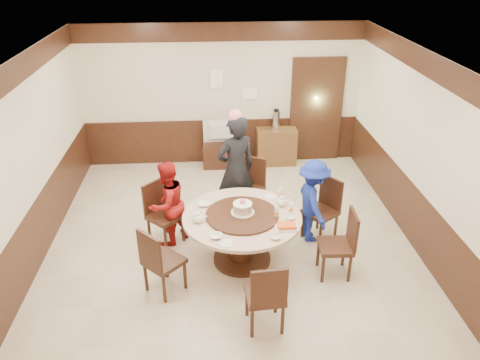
{
  "coord_description": "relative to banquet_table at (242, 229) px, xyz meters",
  "views": [
    {
      "loc": [
        -0.29,
        -5.97,
        4.13
      ],
      "look_at": [
        0.14,
        -0.08,
        1.1
      ],
      "focal_mm": 35.0,
      "sensor_mm": 36.0,
      "label": 1
    }
  ],
  "objects": [
    {
      "name": "saucer_near",
      "position": [
        -0.25,
        -0.65,
        0.22
      ],
      "size": [
        0.18,
        0.18,
        0.01
      ],
      "primitive_type": "cylinder",
      "color": "white",
      "rests_on": "banquet_table"
    },
    {
      "name": "chair_1",
      "position": [
        0.22,
        1.29,
        -0.23
      ],
      "size": [
        0.6,
        0.6,
        0.97
      ],
      "rotation": [
        0.0,
        0.0,
        2.63
      ],
      "color": "#331A10",
      "rests_on": "ground"
    },
    {
      "name": "shrimp_platter",
      "position": [
        0.56,
        -0.36,
        0.24
      ],
      "size": [
        0.3,
        0.2,
        0.06
      ],
      "color": "white",
      "rests_on": "banquet_table"
    },
    {
      "name": "teapot_left",
      "position": [
        -0.6,
        -0.12,
        0.28
      ],
      "size": [
        0.17,
        0.15,
        0.13
      ],
      "primitive_type": "ellipsoid",
      "color": "white",
      "rests_on": "banquet_table"
    },
    {
      "name": "chair_0",
      "position": [
        1.25,
        0.51,
        -0.23
      ],
      "size": [
        0.62,
        0.62,
        0.97
      ],
      "rotation": [
        0.0,
        0.0,
        2.2
      ],
      "color": "#331A10",
      "rests_on": "ground"
    },
    {
      "name": "teapot_right",
      "position": [
        0.58,
        0.23,
        0.28
      ],
      "size": [
        0.17,
        0.15,
        0.13
      ],
      "primitive_type": "ellipsoid",
      "color": "white",
      "rests_on": "banquet_table"
    },
    {
      "name": "birthday_cake",
      "position": [
        0.01,
        0.04,
        0.32
      ],
      "size": [
        0.33,
        0.33,
        0.22
      ],
      "color": "white",
      "rests_on": "banquet_table"
    },
    {
      "name": "bowl_0",
      "position": [
        -0.52,
        0.32,
        0.24
      ],
      "size": [
        0.17,
        0.17,
        0.04
      ],
      "primitive_type": "imported",
      "color": "white",
      "rests_on": "banquet_table"
    },
    {
      "name": "bowl_3",
      "position": [
        0.65,
        -0.14,
        0.24
      ],
      "size": [
        0.13,
        0.13,
        0.04
      ],
      "primitive_type": "imported",
      "color": "white",
      "rests_on": "banquet_table"
    },
    {
      "name": "room",
      "position": [
        -0.13,
        0.5,
        0.55
      ],
      "size": [
        6.0,
        6.04,
        2.84
      ],
      "color": "beige",
      "rests_on": "ground"
    },
    {
      "name": "bowl_1",
      "position": [
        0.38,
        -0.59,
        0.24
      ],
      "size": [
        0.13,
        0.13,
        0.04
      ],
      "primitive_type": "imported",
      "color": "white",
      "rests_on": "banquet_table"
    },
    {
      "name": "notice_left",
      "position": [
        -0.24,
        3.44,
        1.22
      ],
      "size": [
        0.25,
        0.0,
        0.35
      ],
      "primitive_type": "cube",
      "color": "white",
      "rests_on": "room"
    },
    {
      "name": "side_cabinet",
      "position": [
        0.95,
        3.26,
        -0.16
      ],
      "size": [
        0.8,
        0.4,
        0.75
      ],
      "primitive_type": "cube",
      "color": "brown",
      "rests_on": "ground"
    },
    {
      "name": "chair_4",
      "position": [
        0.17,
        -1.31,
        -0.23
      ],
      "size": [
        0.47,
        0.48,
        0.97
      ],
      "rotation": [
        0.0,
        0.0,
        6.36
      ],
      "color": "#331A10",
      "rests_on": "ground"
    },
    {
      "name": "bowl_2",
      "position": [
        -0.37,
        -0.5,
        0.24
      ],
      "size": [
        0.17,
        0.17,
        0.04
      ],
      "primitive_type": "imported",
      "color": "white",
      "rests_on": "banquet_table"
    },
    {
      "name": "person_red",
      "position": [
        -1.07,
        0.56,
        0.13
      ],
      "size": [
        0.81,
        0.81,
        1.33
      ],
      "primitive_type": "imported",
      "rotation": [
        0.0,
        0.0,
        3.96
      ],
      "color": "#9F1515",
      "rests_on": "ground"
    },
    {
      "name": "saucer_far",
      "position": [
        0.45,
        0.5,
        0.22
      ],
      "size": [
        0.18,
        0.18,
        0.01
      ],
      "primitive_type": "cylinder",
      "color": "white",
      "rests_on": "banquet_table"
    },
    {
      "name": "television",
      "position": [
        -0.12,
        3.23,
        0.2
      ],
      "size": [
        0.8,
        0.15,
        0.46
      ],
      "primitive_type": "imported",
      "rotation": [
        0.0,
        0.0,
        3.2
      ],
      "color": "gray",
      "rests_on": "tv_stand"
    },
    {
      "name": "chair_2",
      "position": [
        -1.13,
        0.56,
        -0.23
      ],
      "size": [
        0.62,
        0.62,
        0.97
      ],
      "rotation": [
        0.0,
        0.0,
        3.96
      ],
      "color": "#331A10",
      "rests_on": "ground"
    },
    {
      "name": "chair_5",
      "position": [
        1.26,
        -0.39,
        -0.23
      ],
      "size": [
        0.47,
        0.46,
        0.97
      ],
      "rotation": [
        0.0,
        0.0,
        7.81
      ],
      "color": "#331A10",
      "rests_on": "ground"
    },
    {
      "name": "tv_stand",
      "position": [
        -0.12,
        3.23,
        -0.28
      ],
      "size": [
        0.85,
        0.45,
        0.5
      ],
      "primitive_type": "cube",
      "color": "#331A10",
      "rests_on": "ground"
    },
    {
      "name": "person_standing",
      "position": [
        -0.01,
        1.16,
        0.37
      ],
      "size": [
        0.77,
        0.65,
        1.8
      ],
      "primitive_type": "imported",
      "rotation": [
        0.0,
        0.0,
        3.55
      ],
      "color": "black",
      "rests_on": "ground"
    },
    {
      "name": "person_blue",
      "position": [
        1.1,
        0.49,
        0.12
      ],
      "size": [
        0.59,
        0.9,
        1.31
      ],
      "primitive_type": "imported",
      "rotation": [
        0.0,
        0.0,
        1.7
      ],
      "color": "navy",
      "rests_on": "ground"
    },
    {
      "name": "chair_3",
      "position": [
        -1.07,
        -0.58,
        -0.23
      ],
      "size": [
        0.62,
        0.62,
        0.97
      ],
      "rotation": [
        0.0,
        0.0,
        5.51
      ],
      "color": "#331A10",
      "rests_on": "ground"
    },
    {
      "name": "banquet_table",
      "position": [
        0.0,
        0.0,
        0.0
      ],
      "size": [
        1.65,
        1.65,
        0.78
      ],
      "color": "#331A10",
      "rests_on": "ground"
    },
    {
      "name": "bottle_0",
      "position": [
        0.47,
        -0.07,
        0.3
      ],
      "size": [
        0.06,
        0.06,
        0.16
      ],
      "primitive_type": "cylinder",
      "color": "white",
      "rests_on": "banquet_table"
    },
    {
      "name": "notice_right",
      "position": [
        0.41,
        3.44,
        0.92
      ],
      "size": [
        0.3,
        0.0,
        0.22
      ],
      "primitive_type": "cube",
      "color": "white",
      "rests_on": "room"
    },
    {
      "name": "bottle_2",
      "position": [
        0.59,
        0.45,
        0.3
      ],
      "size": [
        0.06,
        0.06,
        0.16
      ],
      "primitive_type": "cylinder",
      "color": "white",
      "rests_on": "banquet_table"
    },
    {
      "name": "thermos",
      "position": [
        0.93,
        3.26,
        0.41
      ],
      "size": [
        0.15,
        0.15,
        0.38
      ],
      "primitive_type": "cylinder",
      "color": "silver",
      "rests_on": "side_cabinet"
    },
    {
      "name": "bottle_1",
      "position": [
        0.68,
        0.0,
        0.3
      ],
      "size": [
        0.06,
        0.06,
        0.16
      ],
      "primitive_type": "cylinder",
      "color": "white",
      "rests_on": "banquet_table"
    }
  ]
}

